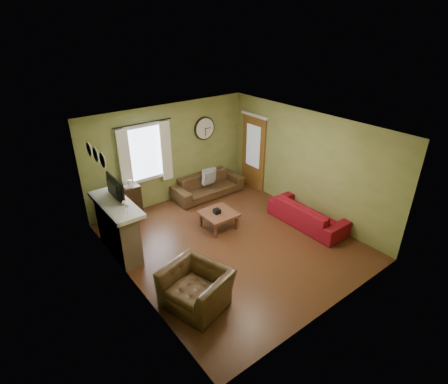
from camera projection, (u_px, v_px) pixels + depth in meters
floor at (231, 241)px, 7.82m from camera, size 4.60×5.20×0.00m
ceiling at (233, 128)px, 6.64m from camera, size 4.60×5.20×0.00m
wall_left at (127, 226)px, 5.98m from camera, size 0.00×5.20×2.60m
wall_right at (306, 164)px, 8.48m from camera, size 0.00×5.20×2.60m
wall_back at (169, 154)px, 9.07m from camera, size 4.60×0.00×2.60m
wall_front at (337, 249)px, 5.39m from camera, size 4.60×0.00×2.60m
fireplace at (118, 230)px, 7.24m from camera, size 0.40×1.40×1.10m
firebox at (128, 237)px, 7.46m from camera, size 0.04×0.60×0.55m
mantel at (115, 204)px, 6.99m from camera, size 0.58×1.60×0.08m
tv at (112, 192)px, 7.01m from camera, size 0.08×0.60×0.35m
tv_screen at (115, 188)px, 7.03m from camera, size 0.02×0.62×0.36m
medallion_left at (103, 160)px, 6.13m from camera, size 0.28×0.28×0.03m
medallion_mid at (96, 155)px, 6.37m from camera, size 0.28×0.28×0.03m
medallion_right at (89, 149)px, 6.62m from camera, size 0.28×0.28×0.03m
window_pane at (144, 153)px, 8.58m from camera, size 1.00×0.02×1.30m
curtain_rod at (143, 123)px, 8.17m from camera, size 0.03×0.03×1.50m
curtain_left at (125, 161)px, 8.24m from camera, size 0.28×0.04×1.55m
curtain_right at (166, 151)px, 8.83m from camera, size 0.28×0.04×1.55m
wall_clock at (205, 129)px, 9.41m from camera, size 0.64×0.06×0.64m
door at (253, 153)px, 9.89m from camera, size 0.05×0.90×2.10m
bookshelf at (125, 205)px, 8.40m from camera, size 0.76×0.32×0.90m
book at (124, 186)px, 8.17m from camera, size 0.17×0.22×0.02m
sofa_brown at (208, 185)px, 9.73m from camera, size 2.01×0.78×0.59m
pillow_left at (209, 175)px, 9.71m from camera, size 0.40×0.16×0.39m
pillow_right at (209, 178)px, 9.57m from camera, size 0.37×0.12×0.37m
sofa_red at (307, 214)px, 8.34m from camera, size 0.76×1.95×0.57m
armchair at (196, 287)px, 5.99m from camera, size 1.21×1.30×0.70m
coffee_table at (219, 220)px, 8.24m from camera, size 0.77×0.77×0.41m
tissue_box at (217, 213)px, 8.13m from camera, size 0.15×0.15×0.11m
wine_glass_a at (127, 209)px, 6.53m from camera, size 0.07×0.07×0.21m
wine_glass_b at (124, 206)px, 6.62m from camera, size 0.08×0.08×0.22m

